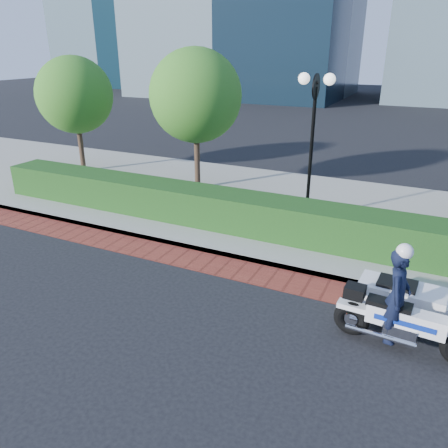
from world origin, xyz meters
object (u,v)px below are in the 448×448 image
at_px(police_motorcycle, 403,304).
at_px(lamppost, 313,125).
at_px(tree_a, 75,95).
at_px(tree_b, 196,96).

bearing_deg(police_motorcycle, lamppost, 126.62).
distance_m(lamppost, tree_a, 10.09).
bearing_deg(tree_b, tree_a, 180.00).
relative_size(tree_b, police_motorcycle, 1.96).
distance_m(tree_a, tree_b, 5.50).
relative_size(lamppost, police_motorcycle, 1.69).
distance_m(tree_b, police_motorcycle, 10.13).
bearing_deg(lamppost, tree_b, 163.89).
bearing_deg(lamppost, police_motorcycle, -56.74).
xyz_separation_m(lamppost, tree_b, (-4.50, 1.30, 0.48)).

